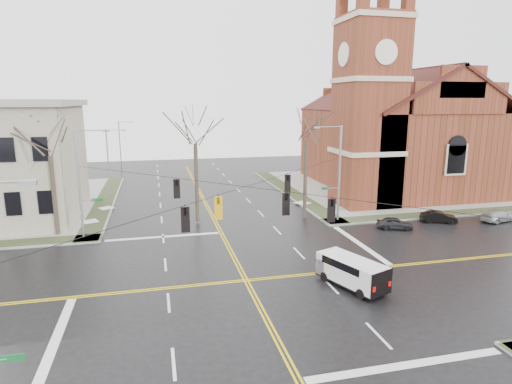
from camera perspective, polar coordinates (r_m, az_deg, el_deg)
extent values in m
plane|color=black|center=(28.26, -1.34, -11.70)|extent=(120.00, 120.00, 0.00)
cube|color=gray|center=(59.83, 17.37, 0.64)|extent=(30.00, 30.00, 0.15)
cube|color=#2F381E|center=(54.13, 4.70, 0.07)|extent=(2.00, 30.00, 0.02)
cube|color=#2F381E|center=(48.79, 25.61, -2.44)|extent=(30.00, 2.00, 0.02)
cube|color=#2F381E|center=(51.86, -19.55, -1.13)|extent=(2.00, 30.00, 0.02)
cube|color=gold|center=(28.23, -1.58, -11.71)|extent=(0.12, 100.00, 0.01)
cube|color=gold|center=(28.28, -1.10, -11.67)|extent=(0.12, 100.00, 0.01)
cube|color=gold|center=(28.15, -1.29, -11.79)|extent=(100.00, 0.12, 0.01)
cube|color=gold|center=(28.36, -1.39, -11.60)|extent=(100.00, 0.12, 0.01)
cube|color=silver|center=(21.36, 19.48, -20.91)|extent=(9.50, 0.50, 0.01)
cube|color=silver|center=(37.56, -12.28, -5.85)|extent=(9.50, 0.50, 0.01)
cube|color=silver|center=(23.83, -25.30, -17.73)|extent=(0.50, 9.50, 0.01)
cube|color=silver|center=(36.04, 13.58, -6.68)|extent=(0.50, 9.50, 0.01)
cube|color=#612E19|center=(47.86, 14.68, 10.04)|extent=(6.00, 6.00, 20.00)
cube|color=beige|center=(48.52, 15.32, 21.31)|extent=(6.30, 6.30, 0.50)
cylinder|color=silver|center=(45.40, 16.98, 17.42)|extent=(2.40, 0.15, 2.40)
cylinder|color=silver|center=(46.72, 11.62, 17.52)|extent=(0.15, 2.40, 2.40)
cube|color=#612E19|center=(60.46, 18.00, 5.44)|extent=(18.00, 24.00, 10.00)
cube|color=#612E19|center=(51.26, 12.45, 1.48)|extent=(2.00, 5.00, 4.40)
cylinder|color=gray|center=(41.03, 11.06, 2.41)|extent=(0.20, 0.20, 9.00)
cylinder|color=gray|center=(41.03, 10.22, 0.52)|extent=(1.20, 0.06, 0.06)
cube|color=#0D4F23|center=(40.76, 9.32, 0.48)|extent=(0.90, 0.04, 0.25)
cylinder|color=gray|center=(40.05, 9.74, 8.57)|extent=(2.40, 0.08, 0.08)
cube|color=gray|center=(39.60, 8.12, 8.51)|extent=(0.50, 0.22, 0.15)
cylinder|color=gray|center=(37.90, -22.50, 0.91)|extent=(0.20, 0.20, 9.00)
cylinder|color=gray|center=(38.07, -21.45, -1.04)|extent=(1.20, 0.06, 0.06)
cube|color=#0D4F23|center=(37.98, -20.41, -0.99)|extent=(0.90, 0.04, 0.25)
cylinder|color=gray|center=(37.19, -21.21, 7.67)|extent=(2.40, 0.08, 0.08)
cube|color=gray|center=(37.05, -19.36, 7.71)|extent=(0.50, 0.22, 0.15)
cube|color=#0D4F23|center=(16.71, -29.93, -18.68)|extent=(0.90, 0.04, 0.25)
cube|color=gray|center=(14.48, -28.13, 1.10)|extent=(0.50, 0.22, 0.15)
cylinder|color=black|center=(26.37, -1.41, 0.72)|extent=(23.02, 23.02, 0.03)
cylinder|color=black|center=(26.37, -1.41, 0.72)|extent=(23.02, 23.02, 0.03)
imported|color=black|center=(22.15, -9.40, -3.66)|extent=(0.21, 0.26, 1.30)
imported|color=black|center=(31.32, 4.24, 1.12)|extent=(0.21, 0.26, 1.30)
imported|color=#E3A60D|center=(24.27, -5.03, -2.14)|extent=(0.21, 0.26, 1.30)
imported|color=black|center=(29.92, -10.53, 0.42)|extent=(0.21, 0.26, 1.30)
imported|color=black|center=(24.01, 10.02, -2.44)|extent=(0.21, 0.26, 1.30)
imported|color=black|center=(25.14, 4.02, -1.62)|extent=(0.21, 0.26, 1.30)
cylinder|color=gray|center=(54.06, -19.10, 3.68)|extent=(0.16, 0.16, 8.00)
cylinder|color=gray|center=(53.58, -18.32, 7.86)|extent=(2.00, 0.07, 0.07)
cube|color=gray|center=(53.51, -17.24, 7.87)|extent=(0.45, 0.20, 0.13)
cylinder|color=gray|center=(73.85, -17.67, 5.87)|extent=(0.16, 0.16, 8.00)
cylinder|color=gray|center=(73.50, -17.08, 8.93)|extent=(2.00, 0.07, 0.07)
cube|color=gray|center=(73.45, -16.29, 8.94)|extent=(0.45, 0.20, 0.13)
cube|color=white|center=(27.64, 12.66, -10.21)|extent=(3.33, 4.96, 1.48)
cube|color=white|center=(28.95, 9.83, -9.50)|extent=(1.95, 1.37, 1.05)
cube|color=black|center=(28.99, 9.44, -8.45)|extent=(1.54, 0.68, 0.70)
cube|color=black|center=(27.58, 12.43, -9.18)|extent=(2.81, 3.58, 0.48)
cube|color=#B70C0A|center=(25.83, 15.48, -12.43)|extent=(0.22, 0.13, 0.30)
cube|color=#B70C0A|center=(26.81, 17.40, -11.61)|extent=(0.22, 0.13, 0.30)
cube|color=black|center=(27.94, 12.58, -11.65)|extent=(3.38, 5.01, 0.09)
cylinder|color=black|center=(28.37, 9.17, -11.07)|extent=(0.44, 0.67, 0.63)
cylinder|color=black|center=(29.43, 11.47, -10.29)|extent=(0.44, 0.67, 0.63)
cylinder|color=black|center=(26.46, 13.84, -13.05)|extent=(0.44, 0.67, 0.63)
cylinder|color=black|center=(27.59, 16.11, -12.10)|extent=(0.44, 0.67, 0.63)
imported|color=black|center=(40.72, 18.02, -3.97)|extent=(3.43, 2.34, 1.08)
imported|color=black|center=(44.33, 23.17, -3.07)|extent=(3.49, 2.42, 1.09)
imported|color=#A7A8AA|center=(47.33, 29.58, -2.75)|extent=(4.13, 2.41, 1.12)
cylinder|color=#3C2F26|center=(39.88, -25.32, -0.45)|extent=(0.36, 0.36, 6.77)
cylinder|color=#3C2F26|center=(40.26, -7.94, 1.18)|extent=(0.36, 0.36, 7.40)
cylinder|color=#3C2F26|center=(41.82, 6.58, 1.55)|extent=(0.36, 0.36, 7.30)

